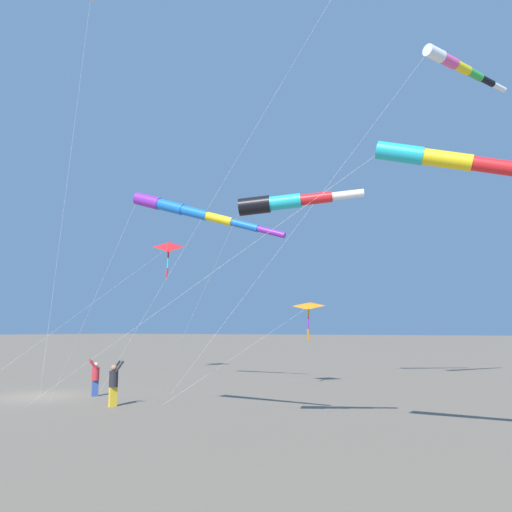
% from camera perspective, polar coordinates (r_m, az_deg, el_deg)
% --- Properties ---
extents(ground_plane, '(600.00, 600.00, 0.00)m').
position_cam_1_polar(ground_plane, '(27.77, -22.93, -14.16)').
color(ground_plane, '#756654').
extents(person_adult_flyer, '(0.57, 0.66, 1.89)m').
position_cam_1_polar(person_adult_flyer, '(23.06, -15.52, -13.27)').
color(person_adult_flyer, gold).
rests_on(person_adult_flyer, ground_plane).
extents(person_child_green_jacket, '(0.58, 0.63, 1.78)m').
position_cam_1_polar(person_child_green_jacket, '(26.77, -17.42, -12.59)').
color(person_child_green_jacket, '#335199').
rests_on(person_child_green_jacket, ground_plane).
extents(kite_windsock_blue_topmost, '(11.26, 5.38, 7.45)m').
position_cam_1_polar(kite_windsock_blue_topmost, '(16.00, 2.95, 5.95)').
color(kite_windsock_blue_topmost, black).
rests_on(kite_windsock_blue_topmost, ground_plane).
extents(kite_delta_orange_high_right, '(3.00, 11.05, 4.92)m').
position_cam_1_polar(kite_delta_orange_high_right, '(30.61, 5.83, -5.56)').
color(kite_delta_orange_high_right, orange).
rests_on(kite_delta_orange_high_right, ground_plane).
extents(kite_delta_teal_far_right, '(5.32, 12.83, 10.26)m').
position_cam_1_polar(kite_delta_teal_far_right, '(41.40, -9.74, 0.96)').
color(kite_delta_teal_far_right, red).
rests_on(kite_delta_teal_far_right, ground_plane).
extents(kite_windsock_small_distant, '(22.51, 1.88, 8.30)m').
position_cam_1_polar(kite_windsock_small_distant, '(14.55, 23.66, 9.29)').
color(kite_windsock_small_distant, '#1EB7C6').
rests_on(kite_windsock_small_distant, ground_plane).
extents(kite_windsock_magenta_far_left, '(12.13, 2.12, 8.25)m').
position_cam_1_polar(kite_windsock_magenta_far_left, '(18.58, -7.73, 4.99)').
color(kite_windsock_magenta_far_left, purple).
rests_on(kite_windsock_magenta_far_left, ground_plane).
extents(kite_windsock_green_low_center, '(15.67, 11.43, 18.19)m').
position_cam_1_polar(kite_windsock_green_low_center, '(32.23, 21.46, 19.10)').
color(kite_windsock_green_low_center, white).
rests_on(kite_windsock_green_low_center, ground_plane).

